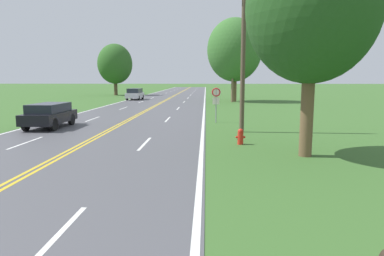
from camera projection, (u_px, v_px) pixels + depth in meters
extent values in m
cube|color=white|center=(54.00, 239.00, 6.01)|extent=(0.12, 3.00, 0.00)
cube|color=white|center=(145.00, 144.00, 14.91)|extent=(0.12, 3.00, 0.00)
cube|color=white|center=(168.00, 119.00, 23.82)|extent=(0.12, 3.00, 0.00)
cube|color=white|center=(178.00, 108.00, 32.72)|extent=(0.12, 3.00, 0.00)
cube|color=white|center=(184.00, 102.00, 41.62)|extent=(0.12, 3.00, 0.00)
cube|color=white|center=(188.00, 98.00, 50.52)|extent=(0.12, 3.00, 0.00)
cube|color=white|center=(191.00, 95.00, 59.42)|extent=(0.12, 3.00, 0.00)
cube|color=white|center=(193.00, 93.00, 68.32)|extent=(0.12, 3.00, 0.00)
cube|color=white|center=(194.00, 91.00, 77.22)|extent=(0.12, 3.00, 0.00)
cube|color=white|center=(195.00, 90.00, 86.12)|extent=(0.12, 3.00, 0.00)
cube|color=white|center=(196.00, 89.00, 95.02)|extent=(0.12, 3.00, 0.00)
cube|color=white|center=(197.00, 88.00, 103.92)|extent=(0.12, 3.00, 0.00)
cube|color=white|center=(26.00, 143.00, 15.13)|extent=(0.12, 3.00, 0.00)
cube|color=white|center=(93.00, 119.00, 24.03)|extent=(0.12, 3.00, 0.00)
cube|color=white|center=(123.00, 108.00, 32.93)|extent=(0.12, 3.00, 0.00)
cube|color=white|center=(141.00, 102.00, 41.83)|extent=(0.12, 3.00, 0.00)
cube|color=white|center=(152.00, 98.00, 50.73)|extent=(0.12, 3.00, 0.00)
cube|color=white|center=(160.00, 95.00, 59.63)|extent=(0.12, 3.00, 0.00)
cube|color=white|center=(166.00, 93.00, 68.53)|extent=(0.12, 3.00, 0.00)
cube|color=white|center=(171.00, 91.00, 77.43)|extent=(0.12, 3.00, 0.00)
cube|color=white|center=(175.00, 90.00, 86.33)|extent=(0.12, 3.00, 0.00)
cube|color=white|center=(177.00, 89.00, 95.23)|extent=(0.12, 3.00, 0.00)
cube|color=white|center=(180.00, 88.00, 104.14)|extent=(0.12, 3.00, 0.00)
cylinder|color=red|center=(240.00, 138.00, 14.77)|extent=(0.25, 0.25, 0.52)
sphere|color=red|center=(241.00, 131.00, 14.73)|extent=(0.24, 0.24, 0.24)
cylinder|color=red|center=(244.00, 137.00, 14.76)|extent=(0.08, 0.09, 0.09)
cylinder|color=red|center=(237.00, 137.00, 14.77)|extent=(0.08, 0.09, 0.09)
cylinder|color=gray|center=(216.00, 106.00, 22.05)|extent=(0.07, 0.07, 2.21)
cylinder|color=silver|center=(216.00, 92.00, 21.90)|extent=(0.60, 0.02, 0.60)
torus|color=red|center=(216.00, 92.00, 21.89)|extent=(0.55, 0.07, 0.55)
cube|color=silver|center=(216.00, 101.00, 21.98)|extent=(0.44, 0.02, 0.44)
cylinder|color=brown|center=(243.00, 55.00, 17.68)|extent=(0.24, 0.24, 8.09)
cylinder|color=brown|center=(233.00, 68.00, 41.02)|extent=(0.24, 0.24, 8.28)
cube|color=brown|center=(233.00, 37.00, 40.52)|extent=(1.80, 0.12, 0.10)
cylinder|color=brown|center=(116.00, 87.00, 59.07)|extent=(0.59, 0.59, 2.85)
ellipsoid|color=#2D5B23|center=(115.00, 64.00, 58.51)|extent=(5.90, 5.90, 6.78)
cylinder|color=brown|center=(234.00, 88.00, 42.64)|extent=(0.67, 0.67, 3.48)
ellipsoid|color=#386B2D|center=(235.00, 50.00, 41.98)|extent=(6.72, 6.72, 7.73)
cylinder|color=brown|center=(307.00, 111.00, 12.34)|extent=(0.46, 0.46, 3.32)
ellipsoid|color=#234C1E|center=(312.00, 7.00, 11.83)|extent=(4.59, 4.59, 5.28)
cylinder|color=black|center=(46.00, 119.00, 21.02)|extent=(0.20, 0.71, 0.71)
cylinder|color=black|center=(71.00, 119.00, 20.95)|extent=(0.20, 0.71, 0.71)
cylinder|color=black|center=(26.00, 124.00, 18.60)|extent=(0.20, 0.71, 0.71)
cylinder|color=black|center=(54.00, 125.00, 18.53)|extent=(0.20, 0.71, 0.71)
cube|color=black|center=(50.00, 117.00, 19.73)|extent=(1.77, 3.95, 0.59)
cube|color=#1E232D|center=(49.00, 108.00, 19.66)|extent=(1.56, 2.77, 0.50)
cylinder|color=black|center=(132.00, 97.00, 47.61)|extent=(0.22, 0.64, 0.63)
cylinder|color=black|center=(143.00, 97.00, 47.49)|extent=(0.22, 0.64, 0.63)
cylinder|color=black|center=(127.00, 98.00, 45.20)|extent=(0.22, 0.64, 0.63)
cylinder|color=black|center=(139.00, 98.00, 45.08)|extent=(0.22, 0.64, 0.63)
cube|color=silver|center=(135.00, 95.00, 46.30)|extent=(1.89, 3.99, 0.65)
cube|color=#1E232D|center=(135.00, 91.00, 46.21)|extent=(1.64, 2.80, 0.60)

